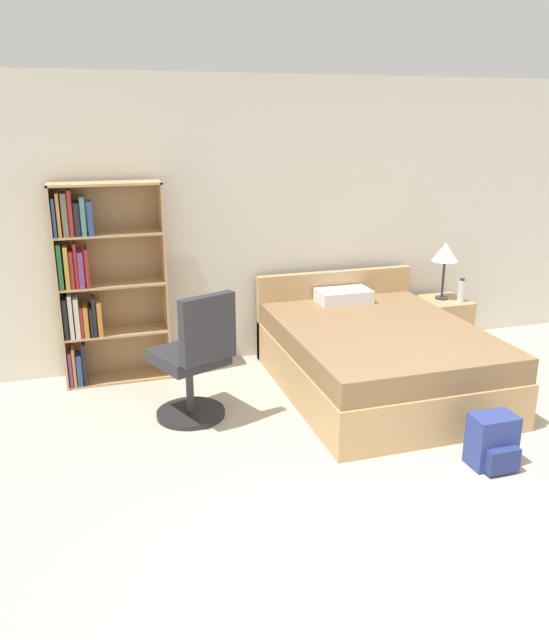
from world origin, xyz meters
name	(u,v)px	position (x,y,z in m)	size (l,w,h in m)	color
ground_plane	(443,562)	(0.00, 0.00, 0.00)	(14.00, 14.00, 0.00)	#BCB29E
wall_back	(268,223)	(0.00, 3.23, 1.30)	(9.00, 0.06, 2.60)	silver
bookshelf	(96,283)	(-1.59, 3.00, 0.89)	(0.91, 0.29, 1.73)	tan
bed	(375,356)	(0.64, 2.15, 0.29)	(1.57, 2.05, 0.82)	tan
office_chair	(195,362)	(-0.94, 2.00, 0.48)	(0.64, 0.69, 1.04)	#232326
nightstand	(442,323)	(1.74, 2.88, 0.25)	(0.43, 0.50, 0.50)	tan
table_lamp	(445,253)	(1.72, 2.91, 0.96)	(0.26, 0.26, 0.57)	#333333
water_bottle	(461,291)	(1.84, 2.77, 0.61)	(0.07, 0.07, 0.24)	silver
backpack_blue	(493,442)	(0.83, 0.76, 0.17)	(0.30, 0.27, 0.36)	navy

